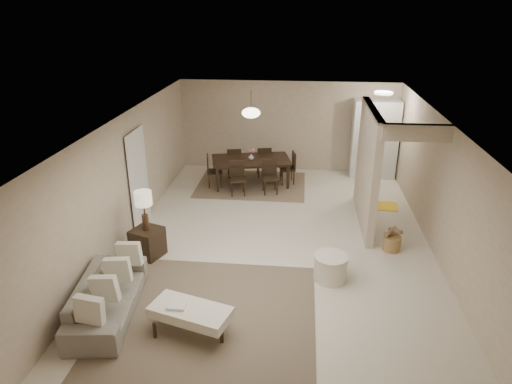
# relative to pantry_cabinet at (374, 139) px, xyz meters

# --- Properties ---
(floor) EXTENTS (9.00, 9.00, 0.00)m
(floor) POSITION_rel_pantry_cabinet_xyz_m (-2.35, -4.15, -1.05)
(floor) COLOR beige
(floor) RESTS_ON ground
(ceiling) EXTENTS (9.00, 9.00, 0.00)m
(ceiling) POSITION_rel_pantry_cabinet_xyz_m (-2.35, -4.15, 1.45)
(ceiling) COLOR white
(ceiling) RESTS_ON back_wall
(back_wall) EXTENTS (6.00, 0.00, 6.00)m
(back_wall) POSITION_rel_pantry_cabinet_xyz_m (-2.35, 0.35, 0.20)
(back_wall) COLOR tan
(back_wall) RESTS_ON floor
(left_wall) EXTENTS (0.00, 9.00, 9.00)m
(left_wall) POSITION_rel_pantry_cabinet_xyz_m (-5.35, -4.15, 0.20)
(left_wall) COLOR tan
(left_wall) RESTS_ON floor
(right_wall) EXTENTS (0.00, 9.00, 9.00)m
(right_wall) POSITION_rel_pantry_cabinet_xyz_m (0.65, -4.15, 0.20)
(right_wall) COLOR tan
(right_wall) RESTS_ON floor
(partition) EXTENTS (0.15, 2.50, 2.50)m
(partition) POSITION_rel_pantry_cabinet_xyz_m (-0.55, -2.90, 0.20)
(partition) COLOR tan
(partition) RESTS_ON floor
(doorway) EXTENTS (0.04, 0.90, 2.04)m
(doorway) POSITION_rel_pantry_cabinet_xyz_m (-5.32, -3.55, -0.03)
(doorway) COLOR black
(doorway) RESTS_ON floor
(pantry_cabinet) EXTENTS (1.20, 0.55, 2.10)m
(pantry_cabinet) POSITION_rel_pantry_cabinet_xyz_m (0.00, 0.00, 0.00)
(pantry_cabinet) COLOR silver
(pantry_cabinet) RESTS_ON floor
(flush_light) EXTENTS (0.44, 0.44, 0.05)m
(flush_light) POSITION_rel_pantry_cabinet_xyz_m (-0.05, -0.95, 1.41)
(flush_light) COLOR white
(flush_light) RESTS_ON ceiling
(living_rug) EXTENTS (3.20, 3.20, 0.01)m
(living_rug) POSITION_rel_pantry_cabinet_xyz_m (-3.23, -6.59, -1.04)
(living_rug) COLOR brown
(living_rug) RESTS_ON floor
(sofa) EXTENTS (2.12, 1.03, 0.59)m
(sofa) POSITION_rel_pantry_cabinet_xyz_m (-4.80, -6.59, -0.75)
(sofa) COLOR gray
(sofa) RESTS_ON floor
(ottoman_bench) EXTENTS (1.27, 0.85, 0.42)m
(ottoman_bench) POSITION_rel_pantry_cabinet_xyz_m (-3.43, -6.89, -0.72)
(ottoman_bench) COLOR silver
(ottoman_bench) RESTS_ON living_rug
(side_table) EXTENTS (0.65, 0.65, 0.56)m
(side_table) POSITION_rel_pantry_cabinet_xyz_m (-4.75, -4.85, -0.77)
(side_table) COLOR black
(side_table) RESTS_ON floor
(table_lamp) EXTENTS (0.32, 0.32, 0.76)m
(table_lamp) POSITION_rel_pantry_cabinet_xyz_m (-4.75, -4.85, 0.07)
(table_lamp) COLOR #4B3220
(table_lamp) RESTS_ON side_table
(round_pouf) EXTENTS (0.59, 0.59, 0.46)m
(round_pouf) POSITION_rel_pantry_cabinet_xyz_m (-1.36, -5.30, -0.82)
(round_pouf) COLOR silver
(round_pouf) RESTS_ON floor
(wicker_basket) EXTENTS (0.41, 0.41, 0.29)m
(wicker_basket) POSITION_rel_pantry_cabinet_xyz_m (-0.13, -4.15, -0.90)
(wicker_basket) COLOR olive
(wicker_basket) RESTS_ON floor
(dining_rug) EXTENTS (2.80, 2.10, 0.01)m
(dining_rug) POSITION_rel_pantry_cabinet_xyz_m (-3.22, -1.02, -1.04)
(dining_rug) COLOR #7A654B
(dining_rug) RESTS_ON floor
(dining_table) EXTENTS (2.19, 1.52, 0.70)m
(dining_table) POSITION_rel_pantry_cabinet_xyz_m (-3.22, -1.02, -0.70)
(dining_table) COLOR black
(dining_table) RESTS_ON dining_rug
(dining_chairs) EXTENTS (2.31, 1.87, 0.85)m
(dining_chairs) POSITION_rel_pantry_cabinet_xyz_m (-3.22, -1.02, -0.62)
(dining_chairs) COLOR black
(dining_chairs) RESTS_ON dining_rug
(vase) EXTENTS (0.18, 0.18, 0.15)m
(vase) POSITION_rel_pantry_cabinet_xyz_m (-3.22, -1.02, -0.28)
(vase) COLOR white
(vase) RESTS_ON dining_table
(yellow_mat) EXTENTS (0.95, 0.64, 0.01)m
(yellow_mat) POSITION_rel_pantry_cabinet_xyz_m (-0.08, -2.04, -1.04)
(yellow_mat) COLOR yellow
(yellow_mat) RESTS_ON floor
(pendant_light) EXTENTS (0.46, 0.46, 0.71)m
(pendant_light) POSITION_rel_pantry_cabinet_xyz_m (-3.22, -1.02, 0.87)
(pendant_light) COLOR #4B3220
(pendant_light) RESTS_ON ceiling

